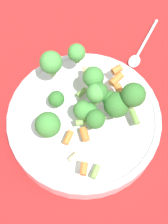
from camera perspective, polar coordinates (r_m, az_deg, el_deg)
ground_plane at (r=0.64m, az=-0.00°, el=-2.45°), size 3.00×3.00×0.00m
bowl at (r=0.61m, az=-0.00°, el=-1.47°), size 0.30×0.30×0.05m
pasta_salad at (r=0.55m, az=0.95°, el=2.73°), size 0.21×0.23×0.09m
spoon at (r=0.74m, az=10.09°, el=10.77°), size 0.14×0.09×0.01m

